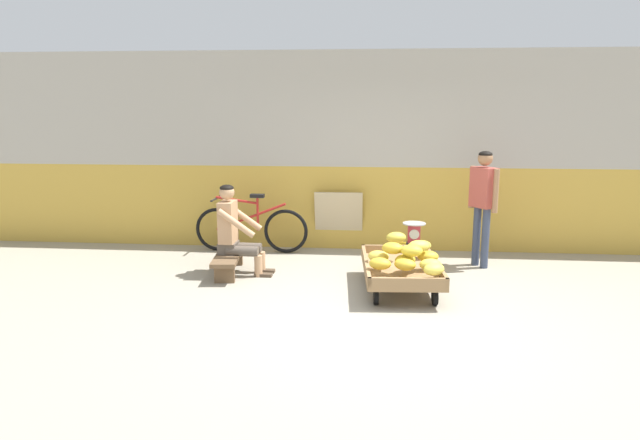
{
  "coord_description": "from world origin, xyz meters",
  "views": [
    {
      "loc": [
        -0.09,
        -5.44,
        2.11
      ],
      "look_at": [
        -0.7,
        1.28,
        0.75
      ],
      "focal_mm": 32.12,
      "sensor_mm": 36.0,
      "label": 1
    }
  ],
  "objects_px": {
    "low_bench": "(229,258)",
    "plastic_crate": "(413,256)",
    "shopping_bag": "(409,265)",
    "vendor_seated": "(235,230)",
    "customer_adult": "(483,196)",
    "bicycle_near_left": "(251,228)",
    "weighing_scale": "(414,233)",
    "sign_board": "(339,220)",
    "banana_cart": "(401,270)"
  },
  "relations": [
    {
      "from": "plastic_crate",
      "to": "shopping_bag",
      "type": "height_order",
      "value": "plastic_crate"
    },
    {
      "from": "plastic_crate",
      "to": "shopping_bag",
      "type": "xyz_separation_m",
      "value": [
        -0.08,
        -0.37,
        -0.03
      ]
    },
    {
      "from": "vendor_seated",
      "to": "sign_board",
      "type": "relative_size",
      "value": 1.3
    },
    {
      "from": "sign_board",
      "to": "low_bench",
      "type": "bearing_deg",
      "value": -133.55
    },
    {
      "from": "banana_cart",
      "to": "sign_board",
      "type": "xyz_separation_m",
      "value": [
        -0.83,
        1.85,
        0.19
      ]
    },
    {
      "from": "low_bench",
      "to": "customer_adult",
      "type": "relative_size",
      "value": 0.73
    },
    {
      "from": "low_bench",
      "to": "customer_adult",
      "type": "distance_m",
      "value": 3.38
    },
    {
      "from": "weighing_scale",
      "to": "sign_board",
      "type": "relative_size",
      "value": 0.34
    },
    {
      "from": "banana_cart",
      "to": "bicycle_near_left",
      "type": "relative_size",
      "value": 0.9
    },
    {
      "from": "banana_cart",
      "to": "low_bench",
      "type": "distance_m",
      "value": 2.19
    },
    {
      "from": "weighing_scale",
      "to": "banana_cart",
      "type": "bearing_deg",
      "value": -102.19
    },
    {
      "from": "weighing_scale",
      "to": "low_bench",
      "type": "bearing_deg",
      "value": -167.43
    },
    {
      "from": "low_bench",
      "to": "vendor_seated",
      "type": "height_order",
      "value": "vendor_seated"
    },
    {
      "from": "low_bench",
      "to": "shopping_bag",
      "type": "relative_size",
      "value": 4.69
    },
    {
      "from": "customer_adult",
      "to": "shopping_bag",
      "type": "relative_size",
      "value": 6.38
    },
    {
      "from": "low_bench",
      "to": "plastic_crate",
      "type": "bearing_deg",
      "value": 12.6
    },
    {
      "from": "shopping_bag",
      "to": "vendor_seated",
      "type": "bearing_deg",
      "value": -175.97
    },
    {
      "from": "vendor_seated",
      "to": "shopping_bag",
      "type": "xyz_separation_m",
      "value": [
        2.19,
        0.15,
        -0.45
      ]
    },
    {
      "from": "plastic_crate",
      "to": "customer_adult",
      "type": "xyz_separation_m",
      "value": [
        0.88,
        0.09,
        0.8
      ]
    },
    {
      "from": "banana_cart",
      "to": "sign_board",
      "type": "relative_size",
      "value": 1.71
    },
    {
      "from": "low_bench",
      "to": "shopping_bag",
      "type": "distance_m",
      "value": 2.28
    },
    {
      "from": "low_bench",
      "to": "shopping_bag",
      "type": "bearing_deg",
      "value": 3.82
    },
    {
      "from": "banana_cart",
      "to": "weighing_scale",
      "type": "height_order",
      "value": "weighing_scale"
    },
    {
      "from": "plastic_crate",
      "to": "weighing_scale",
      "type": "relative_size",
      "value": 1.2
    },
    {
      "from": "vendor_seated",
      "to": "bicycle_near_left",
      "type": "bearing_deg",
      "value": 91.75
    },
    {
      "from": "sign_board",
      "to": "customer_adult",
      "type": "relative_size",
      "value": 0.57
    },
    {
      "from": "sign_board",
      "to": "plastic_crate",
      "type": "bearing_deg",
      "value": -39.29
    },
    {
      "from": "bicycle_near_left",
      "to": "shopping_bag",
      "type": "distance_m",
      "value": 2.43
    },
    {
      "from": "weighing_scale",
      "to": "shopping_bag",
      "type": "relative_size",
      "value": 1.25
    },
    {
      "from": "vendor_seated",
      "to": "shopping_bag",
      "type": "height_order",
      "value": "vendor_seated"
    },
    {
      "from": "low_bench",
      "to": "vendor_seated",
      "type": "bearing_deg",
      "value": -1.44
    },
    {
      "from": "vendor_seated",
      "to": "weighing_scale",
      "type": "height_order",
      "value": "vendor_seated"
    },
    {
      "from": "low_bench",
      "to": "weighing_scale",
      "type": "distance_m",
      "value": 2.43
    },
    {
      "from": "low_bench",
      "to": "plastic_crate",
      "type": "relative_size",
      "value": 3.12
    },
    {
      "from": "weighing_scale",
      "to": "customer_adult",
      "type": "relative_size",
      "value": 0.2
    },
    {
      "from": "low_bench",
      "to": "customer_adult",
      "type": "bearing_deg",
      "value": 10.85
    },
    {
      "from": "vendor_seated",
      "to": "shopping_bag",
      "type": "relative_size",
      "value": 4.75
    },
    {
      "from": "banana_cart",
      "to": "bicycle_near_left",
      "type": "height_order",
      "value": "bicycle_near_left"
    },
    {
      "from": "vendor_seated",
      "to": "customer_adult",
      "type": "distance_m",
      "value": 3.23
    },
    {
      "from": "low_bench",
      "to": "weighing_scale",
      "type": "bearing_deg",
      "value": 12.57
    },
    {
      "from": "shopping_bag",
      "to": "bicycle_near_left",
      "type": "bearing_deg",
      "value": 156.87
    },
    {
      "from": "weighing_scale",
      "to": "sign_board",
      "type": "distance_m",
      "value": 1.35
    },
    {
      "from": "vendor_seated",
      "to": "low_bench",
      "type": "bearing_deg",
      "value": 178.56
    },
    {
      "from": "sign_board",
      "to": "shopping_bag",
      "type": "height_order",
      "value": "sign_board"
    },
    {
      "from": "plastic_crate",
      "to": "customer_adult",
      "type": "bearing_deg",
      "value": 6.09
    },
    {
      "from": "low_bench",
      "to": "sign_board",
      "type": "relative_size",
      "value": 1.29
    },
    {
      "from": "banana_cart",
      "to": "vendor_seated",
      "type": "height_order",
      "value": "vendor_seated"
    },
    {
      "from": "bicycle_near_left",
      "to": "customer_adult",
      "type": "relative_size",
      "value": 1.09
    },
    {
      "from": "low_bench",
      "to": "customer_adult",
      "type": "height_order",
      "value": "customer_adult"
    },
    {
      "from": "weighing_scale",
      "to": "vendor_seated",
      "type": "bearing_deg",
      "value": -166.91
    }
  ]
}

